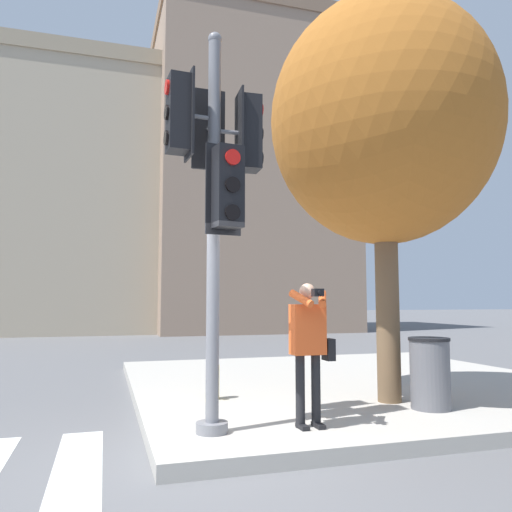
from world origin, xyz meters
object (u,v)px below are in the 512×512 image
(traffic_signal_pole, at_px, (215,169))
(person_photographer, at_px, (309,341))
(trash_bin, at_px, (430,373))
(fire_hydrant, at_px, (213,378))
(street_tree, at_px, (383,123))

(traffic_signal_pole, distance_m, person_photographer, 2.32)
(person_photographer, distance_m, trash_bin, 2.09)
(fire_hydrant, distance_m, trash_bin, 3.13)
(person_photographer, height_order, fire_hydrant, person_photographer)
(traffic_signal_pole, height_order, trash_bin, traffic_signal_pole)
(street_tree, bearing_deg, traffic_signal_pole, -161.33)
(traffic_signal_pole, height_order, fire_hydrant, traffic_signal_pole)
(traffic_signal_pole, relative_size, trash_bin, 4.85)
(traffic_signal_pole, height_order, street_tree, street_tree)
(person_photographer, bearing_deg, traffic_signal_pole, 176.43)
(trash_bin, bearing_deg, street_tree, 113.89)
(traffic_signal_pole, relative_size, fire_hydrant, 7.27)
(traffic_signal_pole, distance_m, trash_bin, 4.04)
(street_tree, xyz_separation_m, trash_bin, (0.27, -0.61, -3.74))
(person_photographer, distance_m, fire_hydrant, 2.22)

